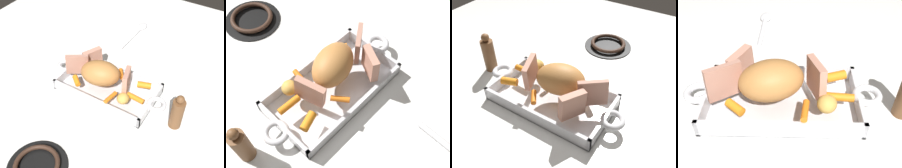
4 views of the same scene
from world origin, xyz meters
TOP-DOWN VIEW (x-y plane):
  - ground_plane at (0.00, 0.00)m, footprint 1.63×1.63m
  - roasting_dish at (0.00, 0.00)m, footprint 0.47×0.20m
  - pork_roast at (0.02, 0.02)m, footprint 0.17×0.14m
  - roast_slice_outer at (-0.08, 0.00)m, footprint 0.04×0.09m
  - roast_slice_thin at (0.13, 0.02)m, footprint 0.08×0.06m
  - roast_slice_thick at (0.10, -0.05)m, footprint 0.05×0.08m
  - baby_carrot_center_right at (-0.13, 0.03)m, footprint 0.07×0.02m
  - baby_carrot_long at (-0.05, 0.07)m, footprint 0.02×0.06m
  - baby_carrot_southeast at (-0.13, -0.04)m, footprint 0.05×0.04m
  - baby_carrot_southwest at (-0.02, -0.06)m, footprint 0.04×0.05m
  - baby_carrot_short at (0.10, 0.06)m, footprint 0.05×0.04m
  - potato_corner at (-0.10, 0.06)m, footprint 0.06×0.06m
  - serving_spoon at (0.08, -0.39)m, footprint 0.04×0.24m

SIDE VIEW (x-z plane):
  - ground_plane at x=0.00m, z-range 0.00..0.00m
  - serving_spoon at x=0.08m, z-range 0.00..0.02m
  - roasting_dish at x=0.00m, z-range -0.01..0.04m
  - baby_carrot_long at x=-0.05m, z-range 0.04..0.06m
  - baby_carrot_southwest at x=-0.02m, z-range 0.04..0.06m
  - baby_carrot_center_right at x=-0.13m, z-range 0.04..0.06m
  - baby_carrot_short at x=0.10m, z-range 0.04..0.07m
  - baby_carrot_southeast at x=-0.13m, z-range 0.04..0.07m
  - potato_corner at x=-0.10m, z-range 0.04..0.08m
  - roast_slice_thick at x=0.10m, z-range 0.04..0.12m
  - roast_slice_outer at x=-0.08m, z-range 0.04..0.13m
  - roast_slice_thin at x=0.13m, z-range 0.04..0.13m
  - pork_roast at x=0.02m, z-range 0.04..0.14m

